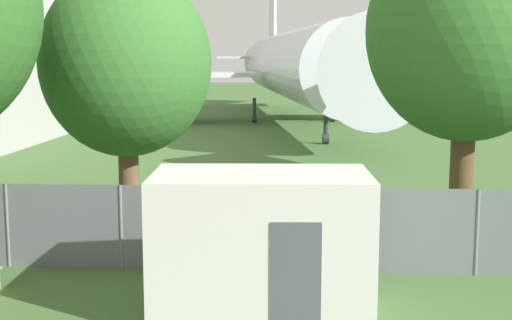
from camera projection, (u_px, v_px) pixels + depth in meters
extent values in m
cylinder|color=slate|center=(7.00, 225.00, 15.69)|extent=(0.07, 0.07, 1.86)
cylinder|color=slate|center=(121.00, 227.00, 15.53)|extent=(0.07, 0.07, 1.86)
cylinder|color=slate|center=(237.00, 229.00, 15.37)|extent=(0.07, 0.07, 1.86)
cylinder|color=slate|center=(356.00, 231.00, 15.21)|extent=(0.07, 0.07, 1.86)
cylinder|color=slate|center=(477.00, 233.00, 15.04)|extent=(0.07, 0.07, 1.86)
cube|color=slate|center=(121.00, 227.00, 15.53)|extent=(56.00, 0.01, 1.86)
cylinder|color=silver|center=(297.00, 65.00, 48.11)|extent=(9.54, 34.24, 4.62)
cone|color=silver|center=(363.00, 71.00, 29.10)|extent=(5.25, 5.25, 4.62)
cone|color=silver|center=(268.00, 62.00, 67.69)|extent=(4.96, 6.33, 4.16)
cube|color=silver|center=(432.00, 74.00, 50.69)|extent=(15.30, 4.86, 0.30)
cylinder|color=#939399|center=(399.00, 91.00, 51.09)|extent=(2.67, 4.42, 2.08)
cube|color=silver|center=(151.00, 75.00, 49.08)|extent=(15.99, 8.87, 0.30)
cylinder|color=#939399|center=(184.00, 92.00, 49.85)|extent=(2.67, 4.42, 2.08)
cube|color=silver|center=(273.00, 58.00, 63.40)|extent=(10.61, 5.15, 0.20)
cylinder|color=#2D2D33|center=(326.00, 128.00, 37.70)|extent=(0.24, 0.24, 1.72)
cylinder|color=#2D2D33|center=(326.00, 139.00, 37.78)|extent=(0.38, 0.60, 0.56)
cylinder|color=#2D2D33|center=(332.00, 110.00, 50.47)|extent=(0.24, 0.24, 1.72)
cylinder|color=#2D2D33|center=(332.00, 118.00, 50.55)|extent=(0.38, 0.60, 0.56)
cylinder|color=#2D2D33|center=(254.00, 110.00, 50.02)|extent=(0.24, 0.24, 1.72)
cylinder|color=#2D2D33|center=(254.00, 118.00, 50.10)|extent=(0.38, 0.60, 0.56)
cube|color=silver|center=(261.00, 243.00, 12.81)|extent=(3.98, 2.45, 2.57)
cube|color=#4C515B|center=(296.00, 279.00, 11.71)|extent=(0.84, 0.07, 1.90)
cylinder|color=brown|center=(129.00, 184.00, 18.72)|extent=(0.53, 0.53, 2.59)
ellipsoid|color=#38702D|center=(126.00, 63.00, 18.26)|extent=(4.40, 4.40, 4.84)
cylinder|color=brown|center=(461.00, 178.00, 18.12)|extent=(0.60, 0.60, 3.12)
ellipsoid|color=#38702D|center=(468.00, 30.00, 17.59)|extent=(5.01, 5.01, 5.52)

